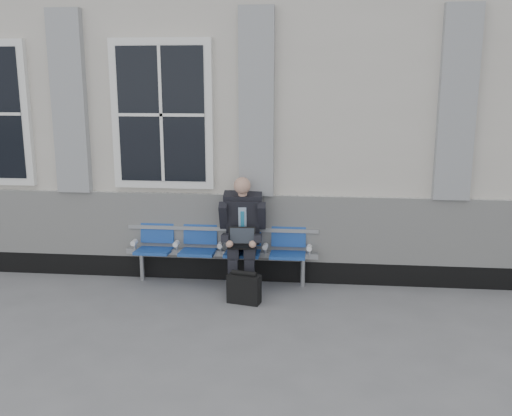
# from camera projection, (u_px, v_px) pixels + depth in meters

# --- Properties ---
(ground) EXTENTS (70.00, 70.00, 0.00)m
(ground) POSITION_uv_depth(u_px,v_px,m) (106.00, 318.00, 6.60)
(ground) COLOR slate
(ground) RESTS_ON ground
(station_building) EXTENTS (14.40, 4.40, 4.49)m
(station_building) POSITION_uv_depth(u_px,v_px,m) (173.00, 109.00, 9.48)
(station_building) COLOR beige
(station_building) RESTS_ON ground
(bench) EXTENTS (2.60, 0.47, 0.91)m
(bench) POSITION_uv_depth(u_px,v_px,m) (221.00, 243.00, 7.64)
(bench) COLOR #9EA0A3
(bench) RESTS_ON ground
(businessman) EXTENTS (0.62, 0.83, 1.48)m
(businessman) POSITION_uv_depth(u_px,v_px,m) (242.00, 229.00, 7.43)
(businessman) COLOR black
(businessman) RESTS_ON ground
(briefcase) EXTENTS (0.43, 0.25, 0.41)m
(briefcase) POSITION_uv_depth(u_px,v_px,m) (244.00, 288.00, 7.01)
(briefcase) COLOR black
(briefcase) RESTS_ON ground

